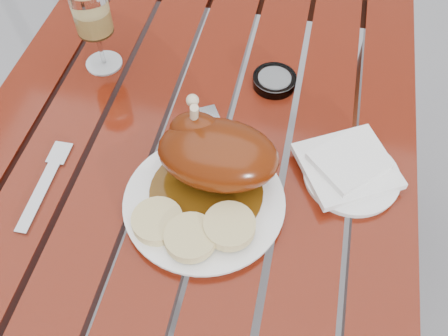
{
  "coord_description": "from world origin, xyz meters",
  "views": [
    {
      "loc": [
        0.18,
        -0.57,
        1.45
      ],
      "look_at": [
        0.08,
        -0.09,
        0.78
      ],
      "focal_mm": 40.0,
      "sensor_mm": 36.0,
      "label": 1
    }
  ],
  "objects_px": {
    "dinner_plate": "(204,203)",
    "wine_glass": "(96,29)",
    "table": "(201,233)",
    "side_plate": "(351,176)",
    "ashtray": "(274,81)"
  },
  "relations": [
    {
      "from": "side_plate",
      "to": "ashtray",
      "type": "height_order",
      "value": "ashtray"
    },
    {
      "from": "ashtray",
      "to": "wine_glass",
      "type": "bearing_deg",
      "value": -177.92
    },
    {
      "from": "table",
      "to": "wine_glass",
      "type": "xyz_separation_m",
      "value": [
        -0.22,
        0.14,
        0.46
      ]
    },
    {
      "from": "dinner_plate",
      "to": "side_plate",
      "type": "bearing_deg",
      "value": 24.59
    },
    {
      "from": "wine_glass",
      "to": "table",
      "type": "bearing_deg",
      "value": -32.6
    },
    {
      "from": "wine_glass",
      "to": "dinner_plate",
      "type": "bearing_deg",
      "value": -46.0
    },
    {
      "from": "table",
      "to": "wine_glass",
      "type": "relative_size",
      "value": 6.92
    },
    {
      "from": "side_plate",
      "to": "dinner_plate",
      "type": "bearing_deg",
      "value": -155.41
    },
    {
      "from": "dinner_plate",
      "to": "ashtray",
      "type": "height_order",
      "value": "ashtray"
    },
    {
      "from": "side_plate",
      "to": "ashtray",
      "type": "xyz_separation_m",
      "value": [
        -0.16,
        0.2,
        0.0
      ]
    },
    {
      "from": "dinner_plate",
      "to": "wine_glass",
      "type": "bearing_deg",
      "value": 134.0
    },
    {
      "from": "side_plate",
      "to": "wine_glass",
      "type": "bearing_deg",
      "value": 160.18
    },
    {
      "from": "dinner_plate",
      "to": "wine_glass",
      "type": "relative_size",
      "value": 1.52
    },
    {
      "from": "side_plate",
      "to": "ashtray",
      "type": "relative_size",
      "value": 1.92
    },
    {
      "from": "table",
      "to": "dinner_plate",
      "type": "height_order",
      "value": "dinner_plate"
    }
  ]
}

